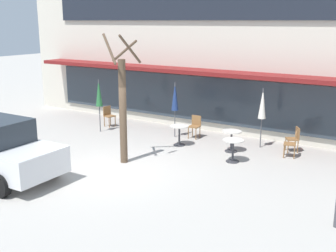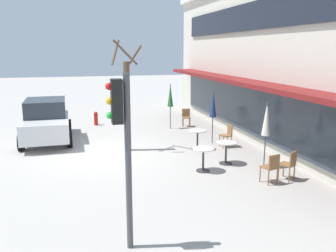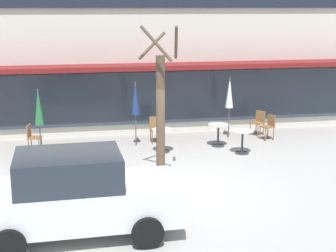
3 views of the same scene
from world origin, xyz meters
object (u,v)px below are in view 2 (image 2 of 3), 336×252
at_px(cafe_chair_2, 227,134).
at_px(patio_umbrella_cream_folded, 213,104).
at_px(traffic_light_pole, 122,134).
at_px(parked_sedan, 46,120).
at_px(cafe_chair_0, 289,163).
at_px(street_tree, 127,102).
at_px(cafe_table_streetside, 198,136).
at_px(patio_umbrella_corner_open, 266,119).
at_px(cafe_chair_3, 186,116).
at_px(fire_hydrant, 96,118).
at_px(cafe_chair_1, 271,166).
at_px(patio_umbrella_green_folded, 170,96).
at_px(cafe_table_near_wall, 203,156).
at_px(cafe_table_by_tree, 226,149).

bearing_deg(cafe_chair_2, patio_umbrella_cream_folded, -155.28).
bearing_deg(traffic_light_pole, parked_sedan, -167.32).
xyz_separation_m(cafe_chair_0, street_tree, (-4.37, -4.17, 1.36)).
height_order(cafe_table_streetside, patio_umbrella_corner_open, patio_umbrella_corner_open).
relative_size(cafe_chair_3, fire_hydrant, 1.26).
bearing_deg(parked_sedan, cafe_chair_2, 67.88).
relative_size(cafe_chair_1, cafe_chair_3, 1.00).
xyz_separation_m(cafe_chair_3, parked_sedan, (1.28, -6.59, 0.35)).
xyz_separation_m(patio_umbrella_green_folded, cafe_chair_1, (7.81, 0.93, -1.10)).
xyz_separation_m(patio_umbrella_cream_folded, cafe_chair_0, (4.60, 0.62, -1.10)).
relative_size(cafe_table_near_wall, cafe_chair_3, 0.85).
relative_size(patio_umbrella_green_folded, cafe_chair_2, 2.47).
xyz_separation_m(patio_umbrella_green_folded, cafe_chair_0, (7.68, 1.61, -1.10)).
xyz_separation_m(cafe_table_by_tree, cafe_chair_0, (1.88, 1.20, 0.01)).
xyz_separation_m(parked_sedan, street_tree, (2.34, 3.12, 1.01)).
bearing_deg(patio_umbrella_corner_open, cafe_table_near_wall, -95.12).
height_order(patio_umbrella_corner_open, parked_sedan, patio_umbrella_corner_open).
relative_size(cafe_chair_0, cafe_chair_2, 1.00).
height_order(cafe_table_by_tree, fire_hydrant, cafe_table_by_tree).
relative_size(patio_umbrella_corner_open, cafe_chair_1, 2.47).
distance_m(patio_umbrella_corner_open, cafe_chair_2, 2.90).
xyz_separation_m(patio_umbrella_green_folded, patio_umbrella_cream_folded, (3.08, 0.99, 0.00)).
bearing_deg(traffic_light_pole, cafe_chair_0, 115.53).
height_order(cafe_chair_0, fire_hydrant, cafe_chair_0).
distance_m(cafe_chair_0, fire_hydrant, 10.73).
height_order(patio_umbrella_corner_open, cafe_chair_0, patio_umbrella_corner_open).
bearing_deg(cafe_chair_3, street_tree, -43.80).
distance_m(cafe_chair_0, cafe_chair_1, 0.69).
relative_size(patio_umbrella_green_folded, patio_umbrella_corner_open, 1.00).
relative_size(cafe_chair_3, traffic_light_pole, 0.26).
height_order(cafe_chair_0, cafe_chair_2, same).
distance_m(cafe_chair_1, street_tree, 5.86).
relative_size(cafe_table_by_tree, cafe_chair_3, 0.85).
bearing_deg(cafe_table_streetside, cafe_table_near_wall, -15.06).
distance_m(cafe_chair_1, cafe_chair_3, 8.13).
bearing_deg(cafe_chair_3, cafe_table_by_tree, -4.68).
distance_m(cafe_table_near_wall, street_tree, 3.85).
xyz_separation_m(parked_sedan, traffic_light_pole, (9.21, 2.07, 1.42)).
height_order(patio_umbrella_green_folded, cafe_chair_2, patio_umbrella_green_folded).
bearing_deg(patio_umbrella_green_folded, patio_umbrella_corner_open, 12.67).
bearing_deg(traffic_light_pole, cafe_chair_1, 117.51).
bearing_deg(cafe_table_streetside, patio_umbrella_corner_open, 27.61).
distance_m(patio_umbrella_green_folded, traffic_light_pole, 10.82).
relative_size(cafe_table_by_tree, cafe_chair_1, 0.85).
height_order(cafe_chair_0, cafe_chair_1, same).
bearing_deg(street_tree, cafe_table_by_tree, 50.04).
bearing_deg(cafe_table_near_wall, cafe_chair_2, 142.42).
distance_m(patio_umbrella_cream_folded, cafe_chair_3, 3.57).
relative_size(patio_umbrella_corner_open, traffic_light_pole, 0.65).
height_order(cafe_chair_3, traffic_light_pole, traffic_light_pole).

